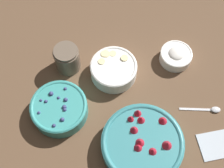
{
  "coord_description": "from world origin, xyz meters",
  "views": [
    {
      "loc": [
        -0.11,
        -0.4,
        0.97
      ],
      "look_at": [
        -0.01,
        0.07,
        0.04
      ],
      "focal_mm": 50.0,
      "sensor_mm": 36.0,
      "label": 1
    }
  ],
  "objects_px": {
    "bowl_blueberries": "(59,108)",
    "bowl_bananas": "(114,69)",
    "bowl_strawberries": "(142,144)",
    "jar_chocolate": "(67,59)",
    "bowl_cream": "(176,56)"
  },
  "relations": [
    {
      "from": "bowl_blueberries",
      "to": "bowl_cream",
      "type": "height_order",
      "value": "bowl_blueberries"
    },
    {
      "from": "bowl_blueberries",
      "to": "bowl_strawberries",
      "type": "bearing_deg",
      "value": -36.19
    },
    {
      "from": "bowl_blueberries",
      "to": "bowl_bananas",
      "type": "relative_size",
      "value": 1.14
    },
    {
      "from": "bowl_strawberries",
      "to": "bowl_blueberries",
      "type": "relative_size",
      "value": 1.37
    },
    {
      "from": "bowl_strawberries",
      "to": "jar_chocolate",
      "type": "xyz_separation_m",
      "value": [
        -0.18,
        0.35,
        0.01
      ]
    },
    {
      "from": "bowl_bananas",
      "to": "bowl_cream",
      "type": "distance_m",
      "value": 0.23
    },
    {
      "from": "bowl_cream",
      "to": "jar_chocolate",
      "type": "xyz_separation_m",
      "value": [
        -0.38,
        0.05,
        0.02
      ]
    },
    {
      "from": "bowl_cream",
      "to": "jar_chocolate",
      "type": "relative_size",
      "value": 1.16
    },
    {
      "from": "bowl_blueberries",
      "to": "jar_chocolate",
      "type": "height_order",
      "value": "jar_chocolate"
    },
    {
      "from": "bowl_strawberries",
      "to": "bowl_bananas",
      "type": "bearing_deg",
      "value": 96.25
    },
    {
      "from": "bowl_strawberries",
      "to": "jar_chocolate",
      "type": "height_order",
      "value": "jar_chocolate"
    },
    {
      "from": "bowl_strawberries",
      "to": "bowl_cream",
      "type": "relative_size",
      "value": 2.22
    },
    {
      "from": "bowl_strawberries",
      "to": "bowl_cream",
      "type": "xyz_separation_m",
      "value": [
        0.2,
        0.29,
        -0.01
      ]
    },
    {
      "from": "bowl_blueberries",
      "to": "bowl_bananas",
      "type": "height_order",
      "value": "bowl_blueberries"
    },
    {
      "from": "bowl_strawberries",
      "to": "jar_chocolate",
      "type": "relative_size",
      "value": 2.58
    }
  ]
}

